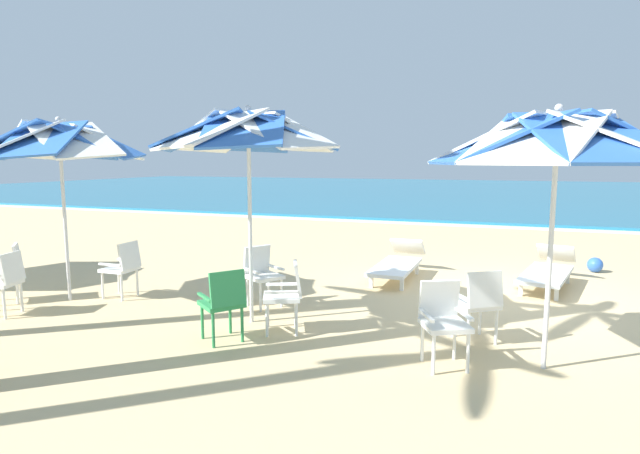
{
  "coord_description": "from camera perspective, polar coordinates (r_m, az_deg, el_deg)",
  "views": [
    {
      "loc": [
        -0.0,
        -8.12,
        2.1
      ],
      "look_at": [
        -2.89,
        -0.29,
        1.0
      ],
      "focal_mm": 28.54,
      "sensor_mm": 36.0,
      "label": 1
    }
  ],
  "objects": [
    {
      "name": "plastic_chair_6",
      "position": [
        8.13,
        -31.93,
        -5.02
      ],
      "size": [
        0.57,
        0.55,
        0.87
      ],
      "color": "white",
      "rests_on": "ground"
    },
    {
      "name": "plastic_chair_7",
      "position": [
        8.35,
        -21.22,
        -4.08
      ],
      "size": [
        0.48,
        0.45,
        0.87
      ],
      "color": "white",
      "rests_on": "ground"
    },
    {
      "name": "sun_lounger_1",
      "position": [
        9.21,
        8.75,
        -3.97
      ],
      "size": [
        0.68,
        2.16,
        0.62
      ],
      "color": "white",
      "rests_on": "ground"
    },
    {
      "name": "ground_plane",
      "position": [
        8.39,
        19.73,
        -7.45
      ],
      "size": [
        80.0,
        80.0,
        0.0
      ],
      "primitive_type": "plane",
      "color": "#D3B784"
    },
    {
      "name": "surf_foam",
      "position": [
        17.03,
        20.07,
        -0.0
      ],
      "size": [
        80.0,
        0.7,
        0.01
      ],
      "primitive_type": "cube",
      "color": "white",
      "rests_on": "ground"
    },
    {
      "name": "beach_umbrella_0",
      "position": [
        5.44,
        25.05,
        8.69
      ],
      "size": [
        2.45,
        2.45,
        2.63
      ],
      "color": "silver",
      "rests_on": "ground"
    },
    {
      "name": "plastic_chair_5",
      "position": [
        8.86,
        -31.54,
        -4.04
      ],
      "size": [
        0.63,
        0.63,
        0.87
      ],
      "color": "white",
      "rests_on": "ground"
    },
    {
      "name": "plastic_chair_3",
      "position": [
        7.41,
        -6.54,
        -5.03
      ],
      "size": [
        0.62,
        0.61,
        0.87
      ],
      "color": "white",
      "rests_on": "ground"
    },
    {
      "name": "plastic_chair_4",
      "position": [
        6.02,
        -10.73,
        -8.1
      ],
      "size": [
        0.63,
        0.62,
        0.87
      ],
      "color": "#2D8C4C",
      "rests_on": "ground"
    },
    {
      "name": "plastic_chair_0",
      "position": [
        6.17,
        17.35,
        -7.92
      ],
      "size": [
        0.62,
        0.63,
        0.87
      ],
      "color": "white",
      "rests_on": "ground"
    },
    {
      "name": "beach_ball",
      "position": [
        10.92,
        28.47,
        -3.75
      ],
      "size": [
        0.28,
        0.28,
        0.28
      ],
      "primitive_type": "sphere",
      "color": "blue",
      "rests_on": "ground"
    },
    {
      "name": "beach_umbrella_2",
      "position": [
        8.37,
        -27.15,
        8.43
      ],
      "size": [
        2.39,
        2.39,
        2.73
      ],
      "color": "silver",
      "rests_on": "ground"
    },
    {
      "name": "plastic_chair_2",
      "position": [
        6.28,
        -3.7,
        -7.31
      ],
      "size": [
        0.6,
        0.58,
        0.87
      ],
      "color": "white",
      "rests_on": "ground"
    },
    {
      "name": "plastic_chair_1",
      "position": [
        5.44,
        13.64,
        -9.86
      ],
      "size": [
        0.59,
        0.61,
        0.87
      ],
      "color": "white",
      "rests_on": "ground"
    },
    {
      "name": "sun_lounger_0",
      "position": [
        9.3,
        24.2,
        -4.44
      ],
      "size": [
        1.07,
        2.23,
        0.62
      ],
      "color": "white",
      "rests_on": "ground"
    },
    {
      "name": "beach_umbrella_1",
      "position": [
        6.5,
        -8.01,
        10.33
      ],
      "size": [
        2.41,
        2.41,
        2.78
      ],
      "color": "silver",
      "rests_on": "ground"
    },
    {
      "name": "sea",
      "position": [
        35.26,
        20.23,
        3.73
      ],
      "size": [
        80.0,
        36.0,
        0.1
      ],
      "primitive_type": "cube",
      "color": "teal",
      "rests_on": "ground"
    }
  ]
}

